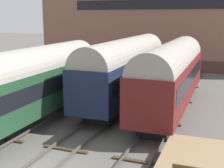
{
  "coord_description": "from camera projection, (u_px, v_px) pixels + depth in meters",
  "views": [
    {
      "loc": [
        7.86,
        -10.83,
        7.11
      ],
      "look_at": [
        0.0,
        10.21,
        2.2
      ],
      "focal_mm": 50.0,
      "sensor_mm": 36.0,
      "label": 1
    }
  ],
  "objects": [
    {
      "name": "train_car_navy",
      "position": [
        126.0,
        66.0,
        25.78
      ],
      "size": [
        3.03,
        15.71,
        5.33
      ],
      "color": "black",
      "rests_on": "ground"
    },
    {
      "name": "train_car_maroon",
      "position": [
        172.0,
        73.0,
        23.19
      ],
      "size": [
        2.96,
        15.17,
        5.26
      ],
      "color": "black",
      "rests_on": "ground"
    },
    {
      "name": "train_car_green",
      "position": [
        23.0,
        84.0,
        19.5
      ],
      "size": [
        2.95,
        16.39,
        5.13
      ],
      "color": "black",
      "rests_on": "ground"
    },
    {
      "name": "warehouse_building",
      "position": [
        179.0,
        11.0,
        44.55
      ],
      "size": [
        38.32,
        11.05,
        15.6
      ],
      "color": "#4F342A",
      "rests_on": "ground"
    }
  ]
}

